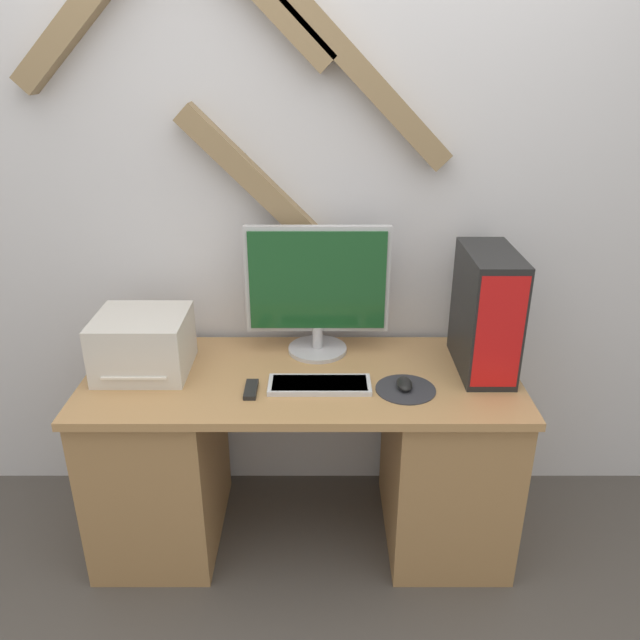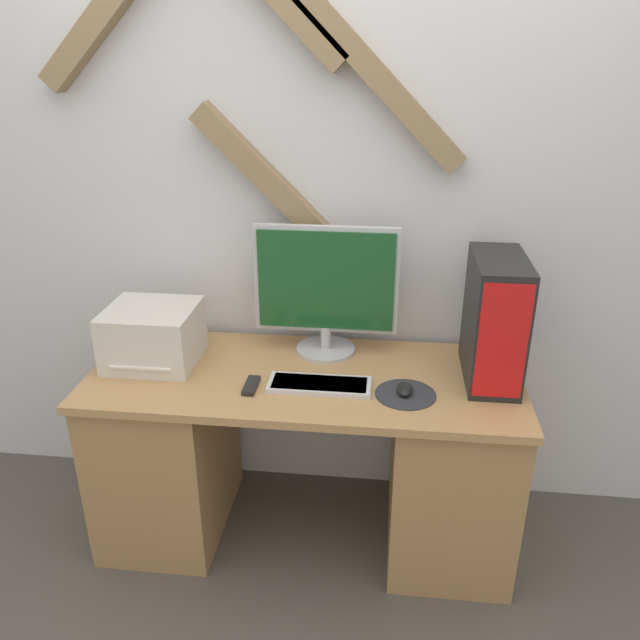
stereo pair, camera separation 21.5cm
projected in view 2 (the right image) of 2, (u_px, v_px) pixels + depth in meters
The scene contains 10 objects.
ground_plane at pixel (294, 591), 2.24m from camera, with size 12.00×12.00×0.00m, color #4C4742.
wall_back at pixel (315, 173), 2.32m from camera, with size 6.40×0.13×2.70m.
desk at pixel (305, 453), 2.38m from camera, with size 1.55×0.64×0.71m.
monitor at pixel (326, 287), 2.31m from camera, with size 0.54×0.23×0.50m.
keyboard at pixel (319, 385), 2.15m from camera, with size 0.36×0.13×0.02m.
mousepad at pixel (405, 394), 2.11m from camera, with size 0.21×0.21×0.00m.
mouse at pixel (405, 389), 2.11m from camera, with size 0.05×0.09×0.03m.
computer_tower at pixel (495, 320), 2.14m from camera, with size 0.17×0.37×0.44m.
printer at pixel (153, 335), 2.30m from camera, with size 0.32×0.30×0.21m.
remote_control at pixel (251, 386), 2.15m from camera, with size 0.04×0.12×0.02m.
Camera 2 is at (0.28, -1.64, 1.79)m, focal length 35.00 mm.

